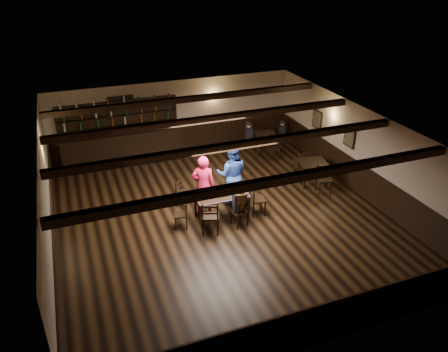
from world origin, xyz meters
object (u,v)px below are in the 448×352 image
object	(u,v)px
chair_near_right	(241,211)
bar_counter	(122,143)
woman_pink	(203,185)
dining_table	(222,198)
man_blue	(232,174)
cake	(207,196)
chair_near_left	(210,215)

from	to	relation	value
chair_near_right	bar_counter	size ratio (longest dim) A/B	0.19
chair_near_right	woman_pink	xyz separation A→B (m)	(-0.73, 1.03, 0.40)
dining_table	chair_near_right	world-z (taller)	chair_near_right
man_blue	cake	xyz separation A→B (m)	(-1.00, -0.69, -0.16)
woman_pink	bar_counter	bearing A→B (deg)	-51.53
chair_near_left	woman_pink	size ratio (longest dim) A/B	0.55
dining_table	man_blue	xyz separation A→B (m)	(0.58, 0.72, 0.29)
chair_near_left	chair_near_right	xyz separation A→B (m)	(0.89, 0.03, -0.08)
woman_pink	man_blue	size ratio (longest dim) A/B	0.94
chair_near_right	man_blue	xyz separation A→B (m)	(0.24, 1.29, 0.46)
chair_near_right	woman_pink	size ratio (longest dim) A/B	0.47
chair_near_left	bar_counter	xyz separation A→B (m)	(-1.43, 5.44, 0.15)
cake	man_blue	bearing A→B (deg)	34.58
dining_table	chair_near_right	distance (m)	0.69
woman_pink	man_blue	world-z (taller)	man_blue
man_blue	cake	size ratio (longest dim) A/B	5.78
man_blue	chair_near_right	bearing A→B (deg)	102.24
woman_pink	bar_counter	world-z (taller)	bar_counter
dining_table	chair_near_left	distance (m)	0.83
dining_table	chair_near_right	bearing A→B (deg)	-59.62
dining_table	woman_pink	bearing A→B (deg)	130.60
cake	bar_counter	bearing A→B (deg)	108.01
dining_table	cake	size ratio (longest dim) A/B	4.54
man_blue	bar_counter	distance (m)	4.85
man_blue	cake	bearing A→B (deg)	57.36
dining_table	man_blue	size ratio (longest dim) A/B	0.79
man_blue	bar_counter	world-z (taller)	bar_counter
dining_table	man_blue	bearing A→B (deg)	50.95
chair_near_left	woman_pink	xyz separation A→B (m)	(0.17, 1.06, 0.32)
chair_near_left	cake	xyz separation A→B (m)	(0.13, 0.63, 0.22)
bar_counter	chair_near_left	bearing A→B (deg)	-75.28
dining_table	woman_pink	size ratio (longest dim) A/B	0.84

